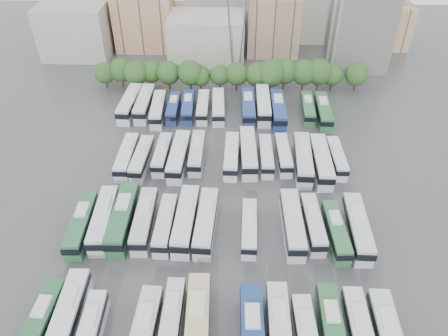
{
  "coord_description": "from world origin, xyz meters",
  "views": [
    {
      "loc": [
        2.61,
        -54.16,
        50.5
      ],
      "look_at": [
        0.48,
        6.84,
        3.0
      ],
      "focal_mm": 35.0,
      "sensor_mm": 36.0,
      "label": 1
    }
  ],
  "objects_px": {
    "bus_r2_s10": "(283,154)",
    "bus_r2_s11": "(303,159)",
    "bus_r1_s8": "(249,228)",
    "bus_r3_s5": "(203,107)",
    "bus_r2_s5": "(197,153)",
    "bus_r3_s9": "(263,105)",
    "apartment_tower": "(363,16)",
    "electricity_pylon": "(237,2)",
    "bus_r3_s0": "(130,103)",
    "bus_r0_s4": "(144,335)",
    "bus_r3_s3": "(173,108)",
    "bus_r0_s1": "(68,315)",
    "bus_r2_s9": "(266,155)",
    "bus_r3_s4": "(188,107)",
    "bus_r2_s1": "(127,156)",
    "bus_r3_s12": "(308,108)",
    "bus_r0_s11": "(332,330)",
    "bus_r1_s5": "(186,220)",
    "bus_r1_s2": "(123,218)",
    "bus_r1_s12": "(336,232)",
    "bus_r1_s10": "(292,223)",
    "bus_r1_s1": "(104,219)",
    "bus_r3_s2": "(158,109)",
    "bus_r1_s6": "(206,222)",
    "bus_r0_s0": "(40,325)",
    "bus_r1_s11": "(313,223)",
    "bus_r3_s8": "(248,107)",
    "bus_r2_s12": "(321,161)",
    "bus_r2_s13": "(337,158)",
    "bus_r1_s4": "(165,224)",
    "bus_r2_s4": "(179,156)",
    "bus_r3_s10": "(278,110)",
    "bus_r2_s2": "(142,158)",
    "bus_r2_s7": "(231,156)",
    "bus_r2_s3": "(162,154)",
    "bus_r0_s6": "(198,325)",
    "bus_r0_s12": "(360,334)",
    "bus_r3_s6": "(218,106)",
    "bus_r3_s1": "(144,103)",
    "bus_r0_s5": "(172,319)",
    "bus_r1_s0": "(82,224)",
    "bus_r0_s2": "(90,333)"
  },
  "relations": [
    {
      "from": "bus_r1_s10",
      "to": "bus_r2_s5",
      "type": "distance_m",
      "value": 24.83
    },
    {
      "from": "bus_r3_s2",
      "to": "bus_r0_s0",
      "type": "bearing_deg",
      "value": -99.95
    },
    {
      "from": "bus_r3_s8",
      "to": "bus_r0_s4",
      "type": "bearing_deg",
      "value": -104.92
    },
    {
      "from": "bus_r0_s4",
      "to": "bus_r1_s4",
      "type": "bearing_deg",
      "value": 92.22
    },
    {
      "from": "bus_r1_s10",
      "to": "bus_r0_s5",
      "type": "bearing_deg",
      "value": -135.61
    },
    {
      "from": "bus_r1_s5",
      "to": "bus_r1_s1",
      "type": "bearing_deg",
      "value": -177.08
    },
    {
      "from": "bus_r3_s4",
      "to": "apartment_tower",
      "type": "bearing_deg",
      "value": 30.82
    },
    {
      "from": "bus_r1_s6",
      "to": "bus_r0_s0",
      "type": "bearing_deg",
      "value": -133.8
    },
    {
      "from": "bus_r2_s10",
      "to": "bus_r2_s12",
      "type": "distance_m",
      "value": 7.2
    },
    {
      "from": "bus_r1_s11",
      "to": "bus_r3_s12",
      "type": "bearing_deg",
      "value": 81.91
    },
    {
      "from": "bus_r2_s4",
      "to": "bus_r3_s4",
      "type": "height_order",
      "value": "bus_r2_s4"
    },
    {
      "from": "bus_r2_s10",
      "to": "bus_r3_s8",
      "type": "xyz_separation_m",
      "value": [
        -6.55,
        17.08,
        0.3
      ]
    },
    {
      "from": "bus_r1_s12",
      "to": "bus_r3_s8",
      "type": "bearing_deg",
      "value": 106.64
    },
    {
      "from": "apartment_tower",
      "to": "electricity_pylon",
      "type": "relative_size",
      "value": 0.77
    },
    {
      "from": "bus_r2_s1",
      "to": "bus_r3_s12",
      "type": "xyz_separation_m",
      "value": [
        36.13,
        19.41,
        -0.11
      ]
    },
    {
      "from": "bus_r1_s10",
      "to": "bus_r2_s9",
      "type": "relative_size",
      "value": 1.2
    },
    {
      "from": "apartment_tower",
      "to": "bus_r3_s1",
      "type": "height_order",
      "value": "apartment_tower"
    },
    {
      "from": "bus_r1_s0",
      "to": "bus_r3_s1",
      "type": "relative_size",
      "value": 0.95
    },
    {
      "from": "bus_r0_s4",
      "to": "bus_r1_s8",
      "type": "bearing_deg",
      "value": 57.38
    },
    {
      "from": "bus_r2_s1",
      "to": "bus_r2_s2",
      "type": "height_order",
      "value": "bus_r2_s1"
    },
    {
      "from": "bus_r1_s10",
      "to": "bus_r3_s0",
      "type": "xyz_separation_m",
      "value": [
        -33.0,
        36.41,
        0.05
      ]
    },
    {
      "from": "bus_r1_s2",
      "to": "bus_r1_s4",
      "type": "relative_size",
      "value": 1.19
    },
    {
      "from": "bus_r1_s8",
      "to": "bus_r3_s5",
      "type": "height_order",
      "value": "bus_r3_s5"
    },
    {
      "from": "bus_r3_s6",
      "to": "bus_r3_s1",
      "type": "bearing_deg",
      "value": 175.43
    },
    {
      "from": "bus_r0_s11",
      "to": "bus_r2_s3",
      "type": "height_order",
      "value": "bus_r0_s11"
    },
    {
      "from": "bus_r3_s2",
      "to": "bus_r3_s12",
      "type": "relative_size",
      "value": 1.09
    },
    {
      "from": "bus_r2_s5",
      "to": "bus_r3_s9",
      "type": "relative_size",
      "value": 0.85
    },
    {
      "from": "bus_r1_s2",
      "to": "bus_r1_s12",
      "type": "height_order",
      "value": "bus_r1_s2"
    },
    {
      "from": "bus_r0_s6",
      "to": "bus_r1_s12",
      "type": "relative_size",
      "value": 1.18
    },
    {
      "from": "bus_r2_s10",
      "to": "bus_r2_s11",
      "type": "distance_m",
      "value": 3.98
    },
    {
      "from": "bus_r0_s5",
      "to": "bus_r1_s0",
      "type": "bearing_deg",
      "value": 135.77
    },
    {
      "from": "bus_r2_s11",
      "to": "electricity_pylon",
      "type": "bearing_deg",
      "value": 111.03
    },
    {
      "from": "bus_r2_s7",
      "to": "bus_r3_s0",
      "type": "distance_m",
      "value": 29.69
    },
    {
      "from": "bus_r2_s9",
      "to": "bus_r3_s4",
      "type": "height_order",
      "value": "bus_r3_s4"
    },
    {
      "from": "bus_r3_s1",
      "to": "bus_r3_s4",
      "type": "height_order",
      "value": "bus_r3_s1"
    },
    {
      "from": "electricity_pylon",
      "to": "bus_r3_s0",
      "type": "distance_m",
      "value": 34.51
    },
    {
      "from": "bus_r2_s1",
      "to": "bus_r3_s10",
      "type": "bearing_deg",
      "value": 31.48
    },
    {
      "from": "bus_r0_s1",
      "to": "bus_r2_s11",
      "type": "relative_size",
      "value": 0.93
    },
    {
      "from": "bus_r0_s4",
      "to": "bus_r3_s3",
      "type": "xyz_separation_m",
      "value": [
        -3.38,
        55.04,
        -0.26
      ]
    },
    {
      "from": "bus_r0_s2",
      "to": "bus_r0_s11",
      "type": "xyz_separation_m",
      "value": [
        29.67,
        1.4,
        0.16
      ]
    },
    {
      "from": "bus_r2_s4",
      "to": "bus_r2_s12",
      "type": "relative_size",
      "value": 0.98
    },
    {
      "from": "bus_r0_s11",
      "to": "bus_r3_s0",
      "type": "relative_size",
      "value": 0.89
    },
    {
      "from": "bus_r2_s2",
      "to": "bus_r2_s5",
      "type": "height_order",
      "value": "same"
    },
    {
      "from": "bus_r1_s4",
      "to": "bus_r3_s5",
      "type": "xyz_separation_m",
      "value": [
        3.2,
        36.7,
        -0.03
      ]
    },
    {
      "from": "bus_r2_s3",
      "to": "bus_r3_s0",
      "type": "height_order",
      "value": "bus_r3_s0"
    },
    {
      "from": "bus_r0_s12",
      "to": "bus_r3_s3",
      "type": "height_order",
      "value": "bus_r0_s12"
    },
    {
      "from": "bus_r0_s11",
      "to": "bus_r1_s5",
      "type": "xyz_separation_m",
      "value": [
        -19.9,
        18.15,
        0.21
      ]
    },
    {
      "from": "bus_r2_s12",
      "to": "bus_r2_s13",
      "type": "relative_size",
      "value": 1.24
    },
    {
      "from": "bus_r0_s6",
      "to": "bus_r3_s9",
      "type": "distance_m",
      "value": 55.8
    },
    {
      "from": "bus_r2_s12",
      "to": "bus_r3_s10",
      "type": "height_order",
      "value": "bus_r2_s12"
    }
  ]
}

